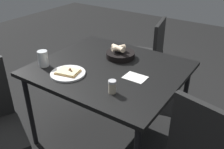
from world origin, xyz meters
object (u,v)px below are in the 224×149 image
at_px(bread_basket, 120,54).
at_px(chair_far, 147,51).
at_px(dining_table, 109,73).
at_px(pizza_plate, 68,73).
at_px(beer_glass, 43,60).
at_px(pepper_shaker, 112,87).

relative_size(bread_basket, chair_far, 0.28).
height_order(dining_table, pizza_plate, pizza_plate).
bearing_deg(beer_glass, dining_table, 31.77).
relative_size(bread_basket, beer_glass, 1.91).
bearing_deg(beer_glass, pizza_plate, 0.54).
bearing_deg(beer_glass, bread_basket, 48.53).
height_order(pizza_plate, chair_far, chair_far).
relative_size(bread_basket, pepper_shaker, 2.66).
bearing_deg(pizza_plate, chair_far, 87.16).
bearing_deg(pepper_shaker, chair_far, 106.03).
distance_m(beer_glass, chair_far, 1.26).
distance_m(bread_basket, chair_far, 0.78).
distance_m(pizza_plate, beer_glass, 0.26).
bearing_deg(beer_glass, chair_far, 75.40).
distance_m(dining_table, pizza_plate, 0.33).
relative_size(dining_table, beer_glass, 8.92).
bearing_deg(chair_far, beer_glass, -104.60).
bearing_deg(bread_basket, pizza_plate, -109.01).
bearing_deg(dining_table, bread_basket, 97.12).
distance_m(beer_glass, pepper_shaker, 0.66).
relative_size(pizza_plate, pepper_shaker, 2.87).
height_order(pepper_shaker, chair_far, chair_far).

